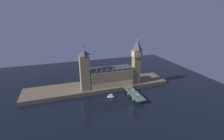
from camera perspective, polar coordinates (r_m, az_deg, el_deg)
The scene contains 15 objects.
ground_plane at distance 223.17m, azimuth -2.24°, elevation -10.38°, with size 400.00×400.00×0.00m, color black.
embankment at distance 255.45m, azimuth -4.71°, elevation -5.68°, with size 220.00×42.00×5.59m.
parliament_hall at distance 247.42m, azimuth -0.34°, elevation -2.29°, with size 64.22×23.95×33.07m.
clock_tower at distance 249.21m, azimuth 8.56°, elevation 3.24°, with size 12.71×12.82×69.48m.
victoria_tower at distance 229.62m, azimuth -9.57°, elevation -0.21°, with size 13.38×13.38×64.14m.
bridge at distance 229.37m, azimuth 7.69°, elevation -8.30°, with size 12.76×46.00×6.55m.
car_northbound_lead at distance 236.20m, azimuth 5.91°, elevation -6.72°, with size 2.11×4.72×1.43m.
car_northbound_trail at distance 217.67m, azimuth 8.43°, elevation -9.26°, with size 1.99×3.88×1.31m.
car_southbound_lead at distance 224.01m, azimuth 9.14°, elevation -8.40°, with size 1.98×4.25×1.51m.
car_southbound_trail at distance 234.80m, azimuth 7.62°, elevation -6.94°, with size 2.01×4.43×1.56m.
pedestrian_near_rail at distance 214.29m, azimuth 8.08°, elevation -9.65°, with size 0.38×0.38×1.66m.
street_lamp_near at distance 212.56m, azimuth 8.01°, elevation -8.85°, with size 1.34×0.60×6.87m.
street_lamp_mid at distance 229.41m, azimuth 9.11°, elevation -6.84°, with size 1.34×0.60×6.02m.
street_lamp_far at distance 236.29m, azimuth 4.88°, elevation -5.65°, with size 1.34×0.60×7.15m.
boat_upstream at distance 227.15m, azimuth -0.45°, elevation -9.28°, with size 11.26×6.88×4.82m.
Camera 1 is at (-52.74, -186.43, 110.76)m, focal length 26.00 mm.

